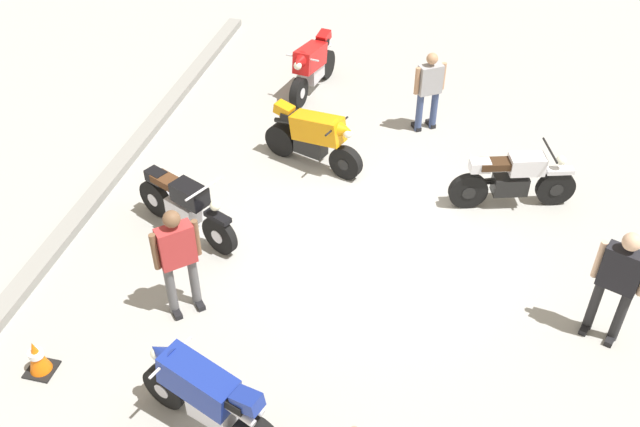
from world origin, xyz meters
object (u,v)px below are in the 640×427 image
Objects in this scene: motorcycle_red_sportbike at (312,65)px; person_in_black_shirt at (618,279)px; motorcycle_orange_sportbike at (314,137)px; person_in_red_shirt at (178,255)px; motorcycle_blue_sportbike at (206,396)px; motorcycle_black_cruiser at (185,205)px; person_in_gray_shirt at (429,88)px; motorcycle_silver_cruiser at (513,179)px; traffic_cone at (37,357)px.

person_in_black_shirt is (-5.55, -5.40, 0.41)m from motorcycle_red_sportbike.
person_in_red_shirt reaches higher than motorcycle_orange_sportbike.
person_in_red_shirt is (-6.42, 0.22, 0.39)m from motorcycle_red_sportbike.
motorcycle_orange_sportbike is at bearing -69.93° from motorcycle_blue_sportbike.
motorcycle_orange_sportbike is at bearing 81.49° from motorcycle_black_cruiser.
motorcycle_black_cruiser is 1.00× the size of motorcycle_red_sportbike.
person_in_gray_shirt reaches higher than motorcycle_orange_sportbike.
person_in_gray_shirt is at bearing 75.23° from motorcycle_black_cruiser.
motorcycle_silver_cruiser reaches higher than traffic_cone.
motorcycle_blue_sportbike reaches higher than motorcycle_silver_cruiser.
motorcycle_black_cruiser is 4.93m from motorcycle_red_sportbike.
motorcycle_orange_sportbike is 2.47m from person_in_gray_shirt.
motorcycle_silver_cruiser is 6.16m from motorcycle_blue_sportbike.
motorcycle_silver_cruiser is 2.92m from person_in_black_shirt.
motorcycle_blue_sportbike is (-8.18, -0.81, 0.00)m from motorcycle_red_sportbike.
motorcycle_orange_sportbike and motorcycle_blue_sportbike have the same top height.
person_in_black_shirt reaches higher than motorcycle_orange_sportbike.
motorcycle_black_cruiser and motorcycle_silver_cruiser have the same top height.
motorcycle_silver_cruiser is 2.65m from person_in_gray_shirt.
person_in_red_shirt is 3.24× the size of traffic_cone.
traffic_cone is at bearing -1.90° from motorcycle_red_sportbike.
traffic_cone is (-3.03, 0.80, -0.26)m from motorcycle_black_cruiser.
motorcycle_silver_cruiser is 3.44m from motorcycle_orange_sportbike.
motorcycle_silver_cruiser is 5.55m from person_in_red_shirt.
person_in_gray_shirt reaches higher than motorcycle_black_cruiser.
motorcycle_orange_sportbike is (-2.61, -0.68, 0.00)m from motorcycle_red_sportbike.
person_in_red_shirt is at bearing -41.03° from motorcycle_blue_sportbike.
person_in_red_shirt reaches higher than traffic_cone.
motorcycle_red_sportbike is at bearing 127.24° from motorcycle_silver_cruiser.
person_in_gray_shirt is (2.05, 1.64, 0.36)m from motorcycle_silver_cruiser.
person_in_black_shirt is (-0.69, -6.20, 0.49)m from motorcycle_black_cruiser.
person_in_black_shirt reaches higher than person_in_gray_shirt.
person_in_red_shirt is (1.76, 1.02, 0.39)m from motorcycle_blue_sportbike.
motorcycle_black_cruiser is at bearing -104.06° from motorcycle_orange_sportbike.
motorcycle_red_sportbike reaches higher than motorcycle_black_cruiser.
motorcycle_black_cruiser is at bearing -14.70° from traffic_cone.
motorcycle_blue_sportbike is 1.09× the size of person_in_black_shirt.
motorcycle_silver_cruiser is at bearing -103.59° from motorcycle_blue_sportbike.
motorcycle_silver_cruiser is 1.07× the size of motorcycle_blue_sportbike.
motorcycle_black_cruiser is 1.11× the size of person_in_black_shirt.
motorcycle_orange_sportbike is 5.57m from motorcycle_blue_sportbike.
person_in_black_shirt is at bearing -71.47° from traffic_cone.
person_in_red_shirt is at bearing -59.41° from person_in_black_shirt.
motorcycle_orange_sportbike is 1.20× the size of person_in_gray_shirt.
motorcycle_silver_cruiser is 1.19× the size of person_in_red_shirt.
person_in_black_shirt reaches higher than person_in_red_shirt.
motorcycle_blue_sportbike is 7.45m from person_in_gray_shirt.
person_in_red_shirt is (-3.81, 0.90, 0.39)m from motorcycle_orange_sportbike.
person_in_black_shirt is (-2.94, -4.71, 0.41)m from motorcycle_orange_sportbike.
motorcycle_red_sportbike is 1.14× the size of person_in_red_shirt.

